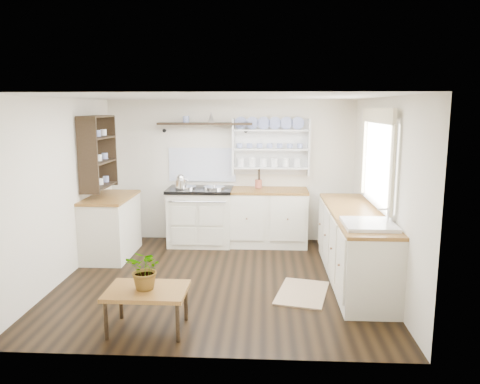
% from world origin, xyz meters
% --- Properties ---
extents(floor, '(4.00, 3.80, 0.01)m').
position_xyz_m(floor, '(0.00, 0.00, 0.00)').
color(floor, black).
rests_on(floor, ground).
extents(wall_back, '(4.00, 0.02, 2.30)m').
position_xyz_m(wall_back, '(0.00, 1.90, 1.15)').
color(wall_back, '#EDE4CC').
rests_on(wall_back, ground).
extents(wall_right, '(0.02, 3.80, 2.30)m').
position_xyz_m(wall_right, '(2.00, 0.00, 1.15)').
color(wall_right, '#EDE4CC').
rests_on(wall_right, ground).
extents(wall_left, '(0.02, 3.80, 2.30)m').
position_xyz_m(wall_left, '(-2.00, 0.00, 1.15)').
color(wall_left, '#EDE4CC').
rests_on(wall_left, ground).
extents(ceiling, '(4.00, 3.80, 0.01)m').
position_xyz_m(ceiling, '(0.00, 0.00, 2.30)').
color(ceiling, white).
rests_on(ceiling, wall_back).
extents(window, '(0.08, 1.55, 1.22)m').
position_xyz_m(window, '(1.95, 0.15, 1.56)').
color(window, white).
rests_on(window, wall_right).
extents(aga_cooker, '(1.02, 0.71, 0.95)m').
position_xyz_m(aga_cooker, '(-0.47, 1.57, 0.47)').
color(aga_cooker, beige).
rests_on(aga_cooker, floor).
extents(back_cabinets, '(1.27, 0.63, 0.90)m').
position_xyz_m(back_cabinets, '(0.60, 1.60, 0.46)').
color(back_cabinets, beige).
rests_on(back_cabinets, floor).
extents(right_cabinets, '(0.62, 2.43, 0.90)m').
position_xyz_m(right_cabinets, '(1.70, 0.10, 0.46)').
color(right_cabinets, beige).
rests_on(right_cabinets, floor).
extents(belfast_sink, '(0.55, 0.60, 0.45)m').
position_xyz_m(belfast_sink, '(1.70, -0.65, 0.80)').
color(belfast_sink, white).
rests_on(belfast_sink, right_cabinets).
extents(left_cabinets, '(0.62, 1.13, 0.90)m').
position_xyz_m(left_cabinets, '(-1.70, 0.90, 0.46)').
color(left_cabinets, beige).
rests_on(left_cabinets, floor).
extents(plate_rack, '(1.20, 0.22, 0.90)m').
position_xyz_m(plate_rack, '(0.65, 1.86, 1.56)').
color(plate_rack, white).
rests_on(plate_rack, wall_back).
extents(high_shelf, '(1.50, 0.29, 0.16)m').
position_xyz_m(high_shelf, '(-0.40, 1.78, 1.91)').
color(high_shelf, black).
rests_on(high_shelf, wall_back).
extents(left_shelving, '(0.28, 0.80, 1.05)m').
position_xyz_m(left_shelving, '(-1.84, 0.90, 1.55)').
color(left_shelving, black).
rests_on(left_shelving, wall_left).
extents(kettle, '(0.18, 0.18, 0.22)m').
position_xyz_m(kettle, '(-0.75, 1.45, 1.04)').
color(kettle, silver).
rests_on(kettle, aga_cooker).
extents(utensil_crock, '(0.11, 0.11, 0.13)m').
position_xyz_m(utensil_crock, '(0.46, 1.68, 0.97)').
color(utensil_crock, '#A9533E').
rests_on(utensil_crock, back_cabinets).
extents(center_table, '(0.79, 0.56, 0.43)m').
position_xyz_m(center_table, '(-0.58, -1.40, 0.38)').
color(center_table, brown).
rests_on(center_table, floor).
extents(potted_plant, '(0.45, 0.41, 0.41)m').
position_xyz_m(potted_plant, '(-0.58, -1.40, 0.63)').
color(potted_plant, '#3F7233').
rests_on(potted_plant, center_table).
extents(floor_rug, '(0.73, 0.95, 0.02)m').
position_xyz_m(floor_rug, '(1.02, -0.40, 0.01)').
color(floor_rug, '#81664B').
rests_on(floor_rug, floor).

